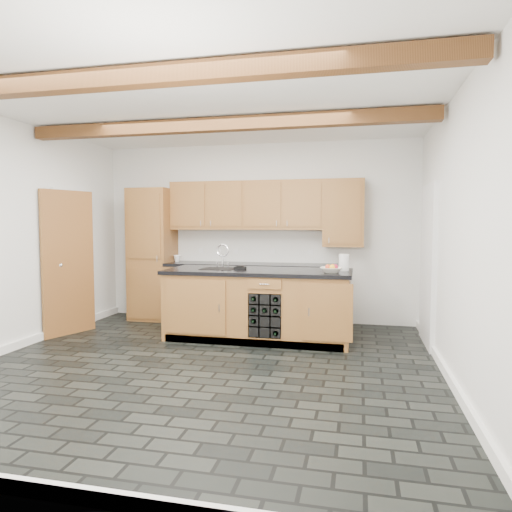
{
  "coord_description": "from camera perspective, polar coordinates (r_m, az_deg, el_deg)",
  "views": [
    {
      "loc": [
        1.61,
        -4.61,
        1.54
      ],
      "look_at": [
        0.38,
        0.8,
        1.15
      ],
      "focal_mm": 32.0,
      "sensor_mm": 36.0,
      "label": 1
    }
  ],
  "objects": [
    {
      "name": "fruit_bowl",
      "position": [
        5.77,
        9.39,
        -1.74
      ],
      "size": [
        0.29,
        0.29,
        0.07
      ],
      "primitive_type": "imported",
      "rotation": [
        0.0,
        0.0,
        0.04
      ],
      "color": "silver",
      "rests_on": "island"
    },
    {
      "name": "fruit_cluster",
      "position": [
        5.76,
        9.4,
        -1.37
      ],
      "size": [
        0.16,
        0.17,
        0.07
      ],
      "color": "#B41835",
      "rests_on": "fruit_bowl"
    },
    {
      "name": "island",
      "position": [
        6.13,
        0.32,
        -6.05
      ],
      "size": [
        2.48,
        0.96,
        0.93
      ],
      "color": "olive",
      "rests_on": "ground"
    },
    {
      "name": "ground",
      "position": [
        5.12,
        -6.34,
        -13.48
      ],
      "size": [
        5.0,
        5.0,
        0.0
      ],
      "primitive_type": "plane",
      "color": "black",
      "rests_on": "ground"
    },
    {
      "name": "kitchen_scale",
      "position": [
        6.13,
        -2.0,
        -1.45
      ],
      "size": [
        0.16,
        0.1,
        0.05
      ],
      "rotation": [
        0.0,
        0.0,
        -0.11
      ],
      "color": "black",
      "rests_on": "island"
    },
    {
      "name": "room_shell",
      "position": [
        5.41,
        -5.47,
        3.89
      ],
      "size": [
        5.01,
        5.0,
        5.0
      ],
      "color": "white",
      "rests_on": "ground"
    },
    {
      "name": "faucet",
      "position": [
        6.25,
        -4.57,
        -1.25
      ],
      "size": [
        0.45,
        0.4,
        0.34
      ],
      "color": "black",
      "rests_on": "island"
    },
    {
      "name": "back_cabinetry",
      "position": [
        7.15,
        -3.37,
        -0.46
      ],
      "size": [
        3.65,
        0.62,
        2.2
      ],
      "color": "olive",
      "rests_on": "ground"
    },
    {
      "name": "paper_towel",
      "position": [
        6.03,
        10.95,
        -0.79
      ],
      "size": [
        0.13,
        0.13,
        0.22
      ],
      "primitive_type": "cylinder",
      "color": "white",
      "rests_on": "island"
    },
    {
      "name": "mug",
      "position": [
        7.48,
        -9.82,
        -0.3
      ],
      "size": [
        0.15,
        0.15,
        0.1
      ],
      "primitive_type": "imported",
      "rotation": [
        0.0,
        0.0,
        -0.4
      ],
      "color": "white",
      "rests_on": "back_cabinetry"
    }
  ]
}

